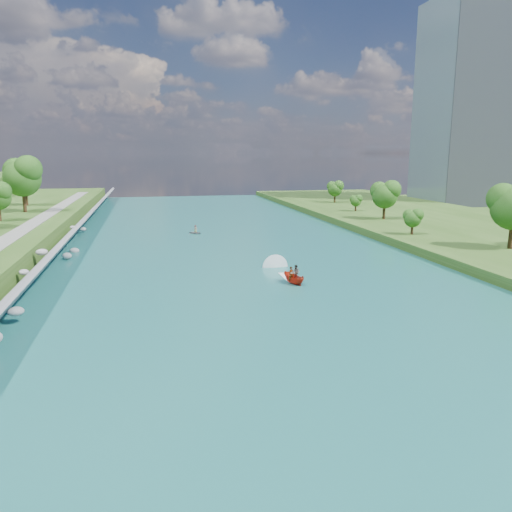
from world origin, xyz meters
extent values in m
plane|color=#2D5119|center=(0.00, 0.00, 0.00)|extent=(260.00, 260.00, 0.00)
cube|color=#175956|center=(0.00, 20.00, 0.05)|extent=(55.00, 240.00, 0.10)
cube|color=slate|center=(-25.85, 20.00, 1.80)|extent=(3.54, 236.00, 4.05)
ellipsoid|color=gray|center=(-25.02, 2.08, 1.22)|extent=(1.51, 1.52, 0.84)
ellipsoid|color=gray|center=(-26.68, 13.30, 2.41)|extent=(1.11, 1.28, 0.64)
ellipsoid|color=gray|center=(-26.39, 22.14, 2.99)|extent=(1.50, 1.59, 0.84)
ellipsoid|color=gray|center=(-24.73, 30.91, 0.65)|extent=(1.35, 1.12, 1.03)
ellipsoid|color=gray|center=(-24.51, 37.01, 0.24)|extent=(1.53, 1.58, 0.97)
ellipsoid|color=gray|center=(-26.03, 47.65, 2.55)|extent=(1.03, 0.89, 0.58)
ellipsoid|color=gray|center=(-25.46, 56.77, 0.85)|extent=(1.30, 1.39, 0.84)
cube|color=gray|center=(82.50, 95.00, 30.00)|extent=(22.00, 22.00, 60.00)
ellipsoid|color=#284B14|center=(-37.89, 66.36, 10.26)|extent=(8.11, 8.11, 13.51)
ellipsoid|color=#284B14|center=(-40.58, 80.56, 8.79)|extent=(6.35, 6.35, 10.58)
ellipsoid|color=#284B14|center=(32.69, 33.45, 4.19)|extent=(3.23, 3.23, 5.38)
ellipsoid|color=#284B14|center=(37.46, 54.00, 6.39)|extent=(5.87, 5.87, 9.78)
ellipsoid|color=#284B14|center=(37.65, 69.72, 3.88)|extent=(2.86, 2.86, 4.77)
ellipsoid|color=#284B14|center=(40.60, 91.73, 5.22)|extent=(4.46, 4.46, 7.43)
imported|color=#B4230E|center=(4.20, 10.48, 0.80)|extent=(2.45, 3.88, 1.41)
imported|color=#66605B|center=(3.80, 10.08, 1.37)|extent=(0.78, 0.64, 1.85)
imported|color=#66605B|center=(4.70, 10.98, 1.35)|extent=(1.11, 1.09, 1.80)
cube|color=white|center=(4.20, 13.48, 0.13)|extent=(0.90, 5.00, 0.06)
imported|color=gray|center=(-3.77, 51.19, 0.37)|extent=(3.21, 3.18, 0.55)
imported|color=#66605B|center=(-3.77, 51.19, 1.06)|extent=(0.72, 0.50, 1.41)
camera|label=1|loc=(-12.57, -45.73, 15.55)|focal=35.00mm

